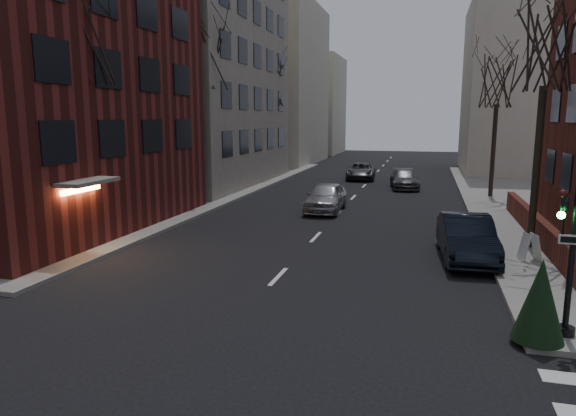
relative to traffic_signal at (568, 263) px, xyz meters
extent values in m
cube|color=gray|center=(-24.94, 25.01, 12.09)|extent=(18.00, 18.00, 28.00)
cube|color=maroon|center=(1.36, 10.01, -1.26)|extent=(0.35, 16.00, 1.00)
cube|color=beige|center=(-22.94, 46.01, 7.09)|extent=(14.00, 16.00, 18.00)
cube|color=beige|center=(7.06, 41.01, 6.09)|extent=(14.00, 14.00, 16.00)
cube|color=beige|center=(-20.94, 63.01, 5.09)|extent=(10.00, 12.00, 14.00)
cylinder|color=black|center=(0.06, 0.01, 0.24)|extent=(0.14, 0.14, 4.00)
cylinder|color=black|center=(0.06, 0.01, -1.66)|extent=(0.44, 0.44, 0.20)
imported|color=black|center=(-0.19, 0.01, 1.09)|extent=(0.16, 0.20, 1.00)
sphere|color=#19FF4C|center=(-0.26, -0.04, 1.14)|extent=(0.18, 0.18, 0.18)
cube|color=white|center=(0.06, -0.11, 0.59)|extent=(0.70, 0.03, 0.22)
cylinder|color=#2D231C|center=(-16.74, 5.01, 1.57)|extent=(0.28, 0.28, 6.65)
cylinder|color=#2D231C|center=(-16.74, 17.01, 1.74)|extent=(0.28, 0.28, 7.00)
cylinder|color=#2D231C|center=(-16.74, 31.01, 1.39)|extent=(0.28, 0.28, 6.30)
cylinder|color=#2D231C|center=(0.86, 9.01, 1.39)|extent=(0.28, 0.28, 6.30)
cylinder|color=#2D231C|center=(0.86, 23.01, 1.22)|extent=(0.28, 0.28, 5.95)
cylinder|color=black|center=(-16.14, 13.01, 1.24)|extent=(0.12, 0.12, 6.00)
sphere|color=#FFA54C|center=(-16.14, 13.01, 4.34)|extent=(0.36, 0.36, 0.36)
cylinder|color=black|center=(-16.14, 33.01, 1.24)|extent=(0.12, 0.12, 6.00)
sphere|color=#FFA54C|center=(-16.14, 33.01, 4.34)|extent=(0.36, 0.36, 0.36)
imported|color=black|center=(-1.74, 6.87, -1.08)|extent=(2.13, 5.17, 1.66)
imported|color=#AAA9AF|center=(-8.74, 15.48, -1.09)|extent=(1.96, 4.81, 1.63)
imported|color=#404045|center=(-4.85, 26.39, -1.21)|extent=(2.57, 5.01, 1.39)
imported|color=#3C3C41|center=(-8.74, 31.38, -1.20)|extent=(2.68, 5.22, 1.41)
cube|color=silver|center=(0.45, 6.77, -1.25)|extent=(0.60, 0.73, 1.01)
cone|color=black|center=(-0.64, -0.49, -0.78)|extent=(1.30, 1.30, 1.95)
camera|label=1|loc=(-3.31, -12.87, 3.35)|focal=32.00mm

